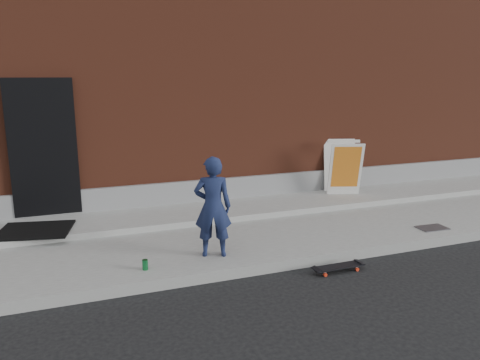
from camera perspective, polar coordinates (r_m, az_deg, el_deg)
name	(u,v)px	position (r m, az deg, el deg)	size (l,w,h in m)	color
ground	(259,275)	(6.25, 2.38, -11.52)	(80.00, 80.00, 0.00)	black
sidewalk	(223,234)	(7.53, -2.07, -6.62)	(20.00, 3.00, 0.15)	gray
apron	(207,212)	(8.31, -4.04, -3.87)	(20.00, 1.20, 0.10)	gray
building	(155,78)	(12.45, -10.38, 12.17)	(20.00, 8.10, 5.00)	maroon
child	(213,207)	(6.28, -3.33, -3.29)	(0.50, 0.33, 1.38)	#182144
skateboard	(338,267)	(6.47, 11.90, -10.32)	(0.71, 0.19, 0.08)	red
pizza_sign	(343,167)	(9.51, 12.43, 1.60)	(0.84, 0.92, 1.07)	white
soda_can	(145,265)	(6.13, -11.49, -10.09)	(0.07, 0.07, 0.13)	#187C39
doormat	(35,230)	(7.77, -23.70, -5.64)	(1.04, 0.84, 0.03)	black
utility_plate	(432,228)	(8.18, 22.38, -5.42)	(0.47, 0.30, 0.01)	#4F4E53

